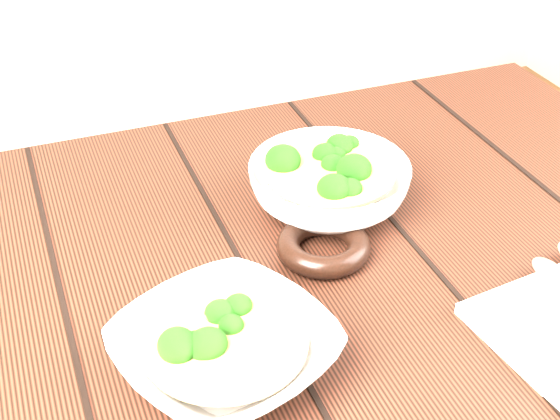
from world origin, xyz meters
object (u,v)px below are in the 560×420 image
soup_bowl_back (329,185)px  trivet (323,246)px  soup_bowl_front (225,350)px  table (271,357)px

soup_bowl_back → trivet: size_ratio=2.42×
soup_bowl_front → trivet: size_ratio=2.37×
table → soup_bowl_front: (-0.09, -0.11, 0.15)m
trivet → soup_bowl_front: bearing=-140.5°
soup_bowl_front → soup_bowl_back: size_ratio=0.98×
soup_bowl_front → soup_bowl_back: 0.30m
table → soup_bowl_back: soup_bowl_back is taller
table → soup_bowl_back: bearing=42.3°
table → trivet: size_ratio=11.06×
table → soup_bowl_back: 0.22m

